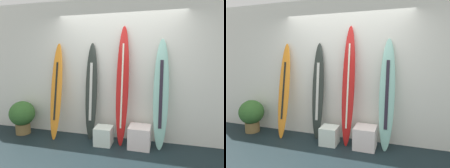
{
  "view_description": "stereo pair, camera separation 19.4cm",
  "coord_description": "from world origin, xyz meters",
  "views": [
    {
      "loc": [
        0.87,
        -2.57,
        1.66
      ],
      "look_at": [
        -0.07,
        0.95,
        1.16
      ],
      "focal_mm": 31.39,
      "sensor_mm": 36.0,
      "label": 1
    },
    {
      "loc": [
        1.06,
        -2.52,
        1.66
      ],
      "look_at": [
        -0.07,
        0.95,
        1.16
      ],
      "focal_mm": 31.39,
      "sensor_mm": 36.0,
      "label": 2
    }
  ],
  "objects": [
    {
      "name": "wall_back",
      "position": [
        0.0,
        1.3,
        1.4
      ],
      "size": [
        7.2,
        0.2,
        2.8
      ],
      "primitive_type": "cube",
      "color": "silver",
      "rests_on": "ground"
    },
    {
      "name": "surfboard_sunset",
      "position": [
        -1.25,
        0.94,
        0.95
      ],
      "size": [
        0.26,
        0.45,
        1.95
      ],
      "color": "orange",
      "rests_on": "ground"
    },
    {
      "name": "surfboard_charcoal",
      "position": [
        -0.53,
        1.05,
        0.97
      ],
      "size": [
        0.25,
        0.28,
        1.94
      ],
      "color": "#262D28",
      "rests_on": "ground"
    },
    {
      "name": "surfboard_crimson",
      "position": [
        0.12,
        0.99,
        1.11
      ],
      "size": [
        0.24,
        0.39,
        2.25
      ],
      "color": "red",
      "rests_on": "ground"
    },
    {
      "name": "surfboard_seafoam",
      "position": [
        0.83,
        1.0,
        1.0
      ],
      "size": [
        0.27,
        0.37,
        1.99
      ],
      "color": "#87C3B4",
      "rests_on": "ground"
    },
    {
      "name": "display_block_left",
      "position": [
        -0.21,
        0.83,
        0.17
      ],
      "size": [
        0.33,
        0.33,
        0.34
      ],
      "color": "silver",
      "rests_on": "ground"
    },
    {
      "name": "display_block_center",
      "position": [
        0.47,
        0.89,
        0.2
      ],
      "size": [
        0.4,
        0.4,
        0.4
      ],
      "color": "white",
      "rests_on": "ground"
    },
    {
      "name": "potted_plant",
      "position": [
        -2.07,
        0.89,
        0.41
      ],
      "size": [
        0.53,
        0.53,
        0.72
      ],
      "color": "olive",
      "rests_on": "ground"
    }
  ]
}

